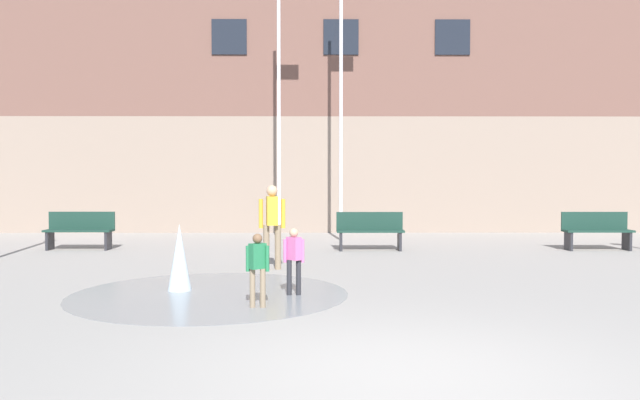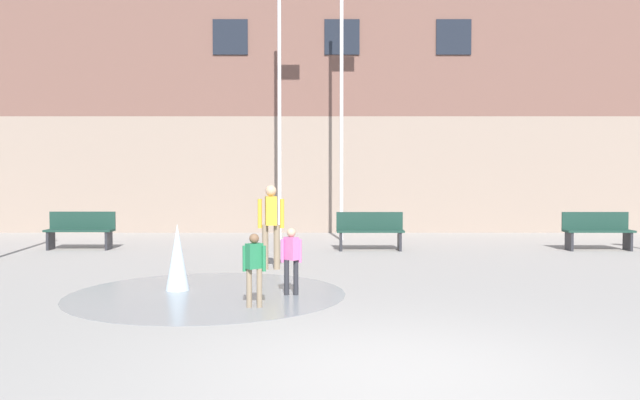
{
  "view_description": "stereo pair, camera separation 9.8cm",
  "coord_description": "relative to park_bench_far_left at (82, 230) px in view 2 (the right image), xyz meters",
  "views": [
    {
      "loc": [
        -0.79,
        -5.4,
        1.71
      ],
      "look_at": [
        -0.71,
        6.62,
        1.3
      ],
      "focal_mm": 35.0,
      "sensor_mm": 36.0,
      "label": 1
    },
    {
      "loc": [
        -0.69,
        -5.4,
        1.71
      ],
      "look_at": [
        -0.71,
        6.62,
        1.3
      ],
      "focal_mm": 35.0,
      "sensor_mm": 36.0,
      "label": 2
    }
  ],
  "objects": [
    {
      "name": "adult_near_bench",
      "position": [
        4.87,
        -3.33,
        0.45
      ],
      "size": [
        0.5,
        0.37,
        1.59
      ],
      "rotation": [
        0.0,
        0.0,
        -1.42
      ],
      "color": "#89755B",
      "rests_on": "ground"
    },
    {
      "name": "park_bench_near_trashcan",
      "position": [
        12.44,
        -0.17,
        0.0
      ],
      "size": [
        1.6,
        0.44,
        0.91
      ],
      "color": "#28282D",
      "rests_on": "ground"
    },
    {
      "name": "ground_plane",
      "position": [
        6.49,
        -9.63,
        -0.48
      ],
      "size": [
        100.0,
        100.0,
        0.0
      ],
      "primitive_type": "plane",
      "color": "gray"
    },
    {
      "name": "child_in_fountain",
      "position": [
        5.38,
        -5.94,
        0.1
      ],
      "size": [
        0.31,
        0.24,
        0.99
      ],
      "rotation": [
        0.0,
        0.0,
        2.34
      ],
      "color": "#28282D",
      "rests_on": "ground"
    },
    {
      "name": "flagpole_left",
      "position": [
        4.71,
        2.27,
        3.72
      ],
      "size": [
        0.8,
        0.1,
        7.91
      ],
      "color": "silver",
      "rests_on": "ground"
    },
    {
      "name": "child_running",
      "position": [
        4.93,
        -6.83,
        0.1
      ],
      "size": [
        0.31,
        0.23,
        0.99
      ],
      "rotation": [
        0.0,
        0.0,
        -2.46
      ],
      "color": "#89755B",
      "rests_on": "ground"
    },
    {
      "name": "park_bench_under_right_flagpole",
      "position": [
        6.99,
        -0.19,
        0.0
      ],
      "size": [
        1.6,
        0.44,
        0.91
      ],
      "color": "#28282D",
      "rests_on": "ground"
    },
    {
      "name": "library_building",
      "position": [
        6.49,
        7.65,
        3.61
      ],
      "size": [
        36.0,
        6.05,
        8.17
      ],
      "color": "gray",
      "rests_on": "ground"
    },
    {
      "name": "park_bench_far_left",
      "position": [
        0.0,
        0.0,
        0.0
      ],
      "size": [
        1.6,
        0.44,
        0.91
      ],
      "color": "#28282D",
      "rests_on": "ground"
    },
    {
      "name": "flagpole_right",
      "position": [
        6.42,
        2.27,
        3.85
      ],
      "size": [
        0.8,
        0.1,
        8.16
      ],
      "color": "silver",
      "rests_on": "ground"
    },
    {
      "name": "splash_fountain",
      "position": [
        3.87,
        -5.69,
        -0.22
      ],
      "size": [
        4.1,
        4.1,
        1.02
      ],
      "color": "gray",
      "rests_on": "ground"
    }
  ]
}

